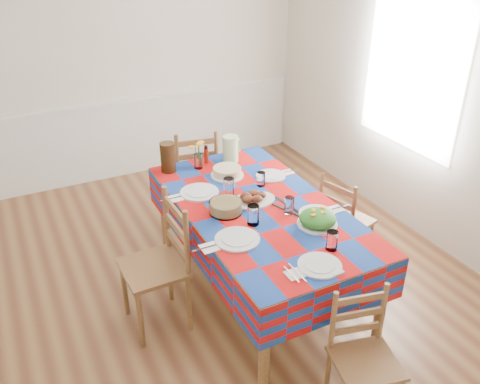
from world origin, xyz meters
name	(u,v)px	position (x,y,z in m)	size (l,w,h in m)	color
room	(197,143)	(0.00, 0.00, 1.35)	(4.58, 5.08, 2.78)	brown
wainscot	(119,137)	(0.00, 2.48, 0.49)	(4.41, 0.06, 0.92)	white
window_right	(412,73)	(2.23, 0.30, 1.50)	(1.40, 1.40, 0.00)	white
dining_table	(259,216)	(0.43, -0.14, 0.71)	(1.10, 2.05, 0.80)	brown
setting_near_head	(323,256)	(0.46, -0.93, 0.83)	(0.46, 0.30, 0.14)	white
setting_left_near	(242,230)	(0.13, -0.43, 0.83)	(0.57, 0.34, 0.15)	white
setting_left_far	(209,191)	(0.16, 0.20, 0.83)	(0.57, 0.34, 0.15)	white
setting_right_near	(307,210)	(0.69, -0.40, 0.83)	(0.50, 0.29, 0.13)	white
setting_right_far	(268,177)	(0.71, 0.22, 0.83)	(0.47, 0.27, 0.12)	white
meat_platter	(253,198)	(0.42, -0.06, 0.83)	(0.36, 0.26, 0.07)	white
salad_platter	(317,219)	(0.67, -0.56, 0.85)	(0.29, 0.29, 0.12)	white
pasta_bowl	(226,207)	(0.16, -0.11, 0.84)	(0.25, 0.25, 0.09)	white
cake	(227,172)	(0.43, 0.43, 0.84)	(0.28, 0.28, 0.08)	white
serving_utensils	(288,208)	(0.60, -0.27, 0.80)	(0.17, 0.37, 0.01)	black
flower_vase	(198,157)	(0.27, 0.69, 0.90)	(0.16, 0.13, 0.25)	white
hot_sauce	(206,154)	(0.38, 0.76, 0.88)	(0.04, 0.04, 0.17)	red
green_pitcher	(231,149)	(0.59, 0.69, 0.92)	(0.14, 0.14, 0.24)	#C2EDA7
tea_pitcher	(168,157)	(0.02, 0.75, 0.93)	(0.13, 0.13, 0.26)	#321C0B
name_card	(338,274)	(0.45, -1.10, 0.81)	(0.09, 0.03, 0.02)	white
chair_near	(363,358)	(0.44, -1.44, 0.42)	(0.44, 0.43, 0.85)	brown
chair_far	(195,175)	(0.42, 1.16, 0.49)	(0.51, 0.49, 0.99)	brown
chair_left	(159,266)	(-0.39, -0.14, 0.51)	(0.44, 0.46, 1.03)	brown
chair_right	(343,222)	(1.25, -0.15, 0.43)	(0.46, 0.48, 0.88)	brown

